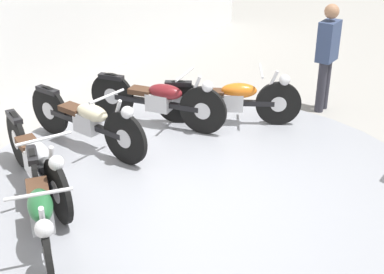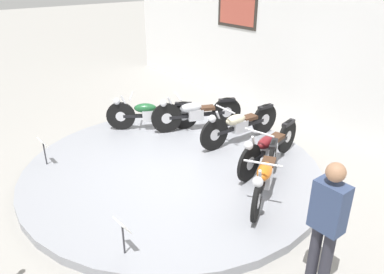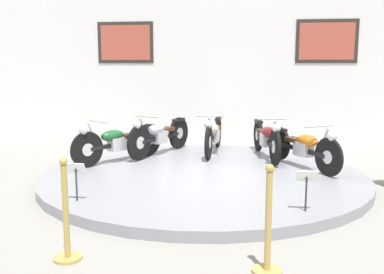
# 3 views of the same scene
# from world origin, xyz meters

# --- Properties ---
(ground_plane) EXTENTS (60.00, 60.00, 0.00)m
(ground_plane) POSITION_xyz_m (0.00, 0.00, 0.00)
(ground_plane) COLOR gray
(display_platform) EXTENTS (5.26, 5.26, 0.14)m
(display_platform) POSITION_xyz_m (0.00, 0.00, 0.07)
(display_platform) COLOR gray
(display_platform) RESTS_ON ground_plane
(back_wall) EXTENTS (14.00, 0.22, 4.38)m
(back_wall) POSITION_xyz_m (0.00, 3.89, 2.19)
(back_wall) COLOR white
(back_wall) RESTS_ON ground_plane
(motorcycle_green) EXTENTS (1.21, 1.63, 0.79)m
(motorcycle_green) POSITION_xyz_m (-1.64, 0.58, 0.52)
(motorcycle_green) COLOR black
(motorcycle_green) RESTS_ON display_platform
(motorcycle_silver) EXTENTS (0.82, 1.88, 0.80)m
(motorcycle_silver) POSITION_xyz_m (-1.04, 1.35, 0.53)
(motorcycle_silver) COLOR black
(motorcycle_silver) RESTS_ON display_platform
(motorcycle_cream) EXTENTS (0.54, 2.00, 0.80)m
(motorcycle_cream) POSITION_xyz_m (-0.00, 1.64, 0.53)
(motorcycle_cream) COLOR black
(motorcycle_cream) RESTS_ON display_platform
(motorcycle_maroon) EXTENTS (0.60, 1.96, 0.80)m
(motorcycle_maroon) POSITION_xyz_m (1.03, 1.35, 0.53)
(motorcycle_maroon) COLOR black
(motorcycle_maroon) RESTS_ON display_platform
(motorcycle_orange) EXTENTS (1.09, 1.69, 0.78)m
(motorcycle_orange) POSITION_xyz_m (1.64, 0.58, 0.52)
(motorcycle_orange) COLOR black
(motorcycle_orange) RESTS_ON display_platform
(info_placard_front_left) EXTENTS (0.26, 0.11, 0.51)m
(info_placard_front_left) POSITION_xyz_m (-1.45, -1.76, 0.51)
(info_placard_front_left) COLOR #333338
(info_placard_front_left) RESTS_ON display_platform
(info_placard_front_centre) EXTENTS (0.26, 0.11, 0.51)m
(info_placard_front_centre) POSITION_xyz_m (1.45, -1.76, 0.51)
(info_placard_front_centre) COLOR #333338
(info_placard_front_centre) RESTS_ON display_platform
(stanchion_post_left_of_entry) EXTENTS (0.28, 0.28, 1.02)m
(stanchion_post_left_of_entry) POSITION_xyz_m (-0.97, -3.17, 0.34)
(stanchion_post_left_of_entry) COLOR tan
(stanchion_post_left_of_entry) RESTS_ON ground_plane
(stanchion_post_right_of_entry) EXTENTS (0.28, 0.28, 1.02)m
(stanchion_post_right_of_entry) POSITION_xyz_m (0.97, -3.17, 0.34)
(stanchion_post_right_of_entry) COLOR tan
(stanchion_post_right_of_entry) RESTS_ON ground_plane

